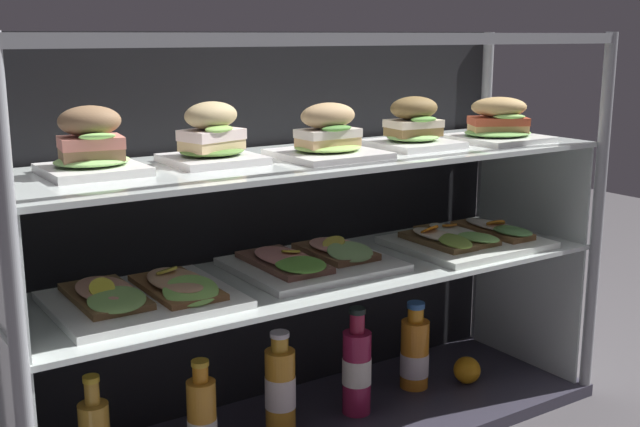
# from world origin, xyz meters

# --- Properties ---
(case_frame) EXTENTS (1.39, 0.42, 0.91)m
(case_frame) POSITION_xyz_m (0.00, 0.14, 0.49)
(case_frame) COLOR gray
(case_frame) RESTS_ON ground
(riser_lower_tier) EXTENTS (1.33, 0.36, 0.36)m
(riser_lower_tier) POSITION_xyz_m (0.00, 0.00, 0.21)
(riser_lower_tier) COLOR silver
(riser_lower_tier) RESTS_ON case_base_deck
(shelf_lower_glass) EXTENTS (1.34, 0.38, 0.01)m
(shelf_lower_glass) POSITION_xyz_m (0.00, 0.00, 0.39)
(shelf_lower_glass) COLOR silver
(shelf_lower_glass) RESTS_ON riser_lower_tier
(riser_upper_tier) EXTENTS (1.33, 0.36, 0.24)m
(riser_upper_tier) POSITION_xyz_m (0.00, 0.00, 0.52)
(riser_upper_tier) COLOR silver
(riser_upper_tier) RESTS_ON shelf_lower_glass
(shelf_upper_glass) EXTENTS (1.34, 0.38, 0.01)m
(shelf_upper_glass) POSITION_xyz_m (0.00, 0.00, 0.64)
(shelf_upper_glass) COLOR silver
(shelf_upper_glass) RESTS_ON riser_upper_tier
(plated_roll_sandwich_mid_left) EXTENTS (0.18, 0.18, 0.13)m
(plated_roll_sandwich_mid_left) POSITION_xyz_m (-0.48, 0.04, 0.70)
(plated_roll_sandwich_mid_left) COLOR white
(plated_roll_sandwich_mid_left) RESTS_ON shelf_upper_glass
(plated_roll_sandwich_near_right_corner) EXTENTS (0.18, 0.18, 0.12)m
(plated_roll_sandwich_near_right_corner) POSITION_xyz_m (-0.24, 0.03, 0.70)
(plated_roll_sandwich_near_right_corner) COLOR white
(plated_roll_sandwich_near_right_corner) RESTS_ON shelf_upper_glass
(plated_roll_sandwich_far_right) EXTENTS (0.20, 0.20, 0.11)m
(plated_roll_sandwich_far_right) POSITION_xyz_m (-0.00, -0.03, 0.69)
(plated_roll_sandwich_far_right) COLOR white
(plated_roll_sandwich_far_right) RESTS_ON shelf_upper_glass
(plated_roll_sandwich_center) EXTENTS (0.18, 0.18, 0.11)m
(plated_roll_sandwich_center) POSITION_xyz_m (0.25, -0.01, 0.69)
(plated_roll_sandwich_center) COLOR white
(plated_roll_sandwich_center) RESTS_ON shelf_upper_glass
(plated_roll_sandwich_mid_right) EXTENTS (0.20, 0.20, 0.10)m
(plated_roll_sandwich_mid_right) POSITION_xyz_m (0.49, -0.04, 0.69)
(plated_roll_sandwich_mid_right) COLOR white
(plated_roll_sandwich_mid_right) RESTS_ON shelf_upper_glass
(open_sandwich_tray_far_left) EXTENTS (0.34, 0.29, 0.06)m
(open_sandwich_tray_far_left) POSITION_xyz_m (-0.40, -0.00, 0.42)
(open_sandwich_tray_far_left) COLOR white
(open_sandwich_tray_far_left) RESTS_ON shelf_lower_glass
(open_sandwich_tray_mid_left) EXTENTS (0.34, 0.29, 0.06)m
(open_sandwich_tray_mid_left) POSITION_xyz_m (-0.01, 0.02, 0.42)
(open_sandwich_tray_mid_left) COLOR white
(open_sandwich_tray_mid_left) RESTS_ON shelf_lower_glass
(open_sandwich_tray_near_right_corner) EXTENTS (0.34, 0.29, 0.06)m
(open_sandwich_tray_near_right_corner) POSITION_xyz_m (0.41, -0.03, 0.42)
(open_sandwich_tray_near_right_corner) COLOR white
(open_sandwich_tray_near_right_corner) RESTS_ON shelf_lower_glass
(juice_bottle_near_post) EXTENTS (0.06, 0.06, 0.22)m
(juice_bottle_near_post) POSITION_xyz_m (-0.29, 0.01, 0.12)
(juice_bottle_near_post) COLOR orange
(juice_bottle_near_post) RESTS_ON case_base_deck
(juice_bottle_back_right) EXTENTS (0.07, 0.07, 0.23)m
(juice_bottle_back_right) POSITION_xyz_m (-0.09, 0.02, 0.13)
(juice_bottle_back_right) COLOR orange
(juice_bottle_back_right) RESTS_ON case_base_deck
(juice_bottle_back_center) EXTENTS (0.07, 0.07, 0.26)m
(juice_bottle_back_center) POSITION_xyz_m (0.10, 0.00, 0.14)
(juice_bottle_back_center) COLOR #961C42
(juice_bottle_back_center) RESTS_ON case_base_deck
(juice_bottle_tucked_behind) EXTENTS (0.07, 0.07, 0.22)m
(juice_bottle_tucked_behind) POSITION_xyz_m (0.31, 0.03, 0.12)
(juice_bottle_tucked_behind) COLOR orange
(juice_bottle_tucked_behind) RESTS_ON case_base_deck
(orange_fruit_beside_bottles) EXTENTS (0.07, 0.07, 0.07)m
(orange_fruit_beside_bottles) POSITION_xyz_m (0.43, -0.02, 0.07)
(orange_fruit_beside_bottles) COLOR orange
(orange_fruit_beside_bottles) RESTS_ON case_base_deck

